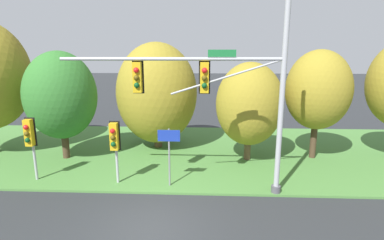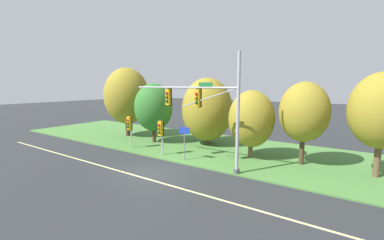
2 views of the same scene
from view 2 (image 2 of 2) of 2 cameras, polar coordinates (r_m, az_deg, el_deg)
The scene contains 13 objects.
ground_plane at distance 18.15m, azimuth -8.72°, elevation -11.29°, with size 160.00×160.00×0.00m, color #282B2D.
lane_stripe at distance 17.34m, azimuth -11.50°, elevation -12.26°, with size 36.00×0.16×0.01m, color beige.
grass_verge at distance 24.53m, azimuth 4.68°, elevation -6.05°, with size 48.00×11.50×0.10m, color #477A38.
traffic_signal_mast at distance 17.83m, azimuth 3.07°, elevation 3.42°, with size 9.12×0.49×7.93m.
pedestrian_signal_near_kerb at distance 24.14m, azimuth -13.72°, elevation -1.10°, with size 0.46×0.55×3.01m.
pedestrian_signal_further_along at distance 21.29m, azimuth -6.95°, elevation -2.29°, with size 0.46×0.55×2.93m.
route_sign_post at distance 19.81m, azimuth -1.73°, elevation -3.88°, with size 0.98×0.08×2.64m.
tree_nearest_road at distance 30.08m, azimuth -14.29°, elevation 5.19°, with size 5.05×5.05×7.74m.
tree_left_of_mast at distance 26.17m, azimuth -8.55°, elevation 2.81°, with size 3.84×3.84×5.99m.
tree_behind_signpost at distance 25.06m, azimuth 3.38°, elevation 2.31°, with size 4.93×4.93×6.51m.
tree_mid_verge at distance 20.85m, azimuth 13.05°, elevation 0.24°, with size 3.61×3.61×5.41m.
tree_tall_centre at distance 20.19m, azimuth 23.63°, elevation 1.61°, with size 3.49×3.49×6.06m.
tree_right_far at distance 19.69m, azimuth 36.60°, elevation 1.64°, with size 3.82×3.82×6.63m.
Camera 2 is at (11.85, -12.41, 5.90)m, focal length 24.00 mm.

